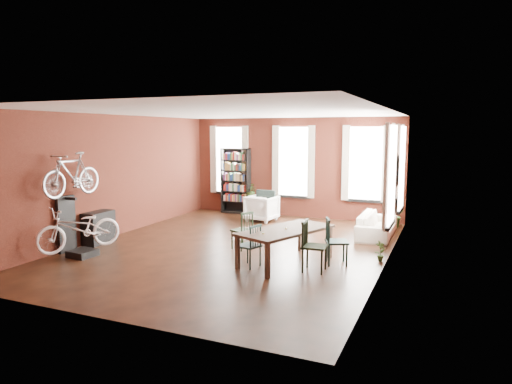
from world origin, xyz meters
The scene contains 19 objects.
room centered at (0.25, 0.62, 2.14)m, with size 9.00×9.04×3.22m.
dining_table centered at (1.56, -0.72, 0.37)m, with size 0.98×2.16×0.74m, color #4C3A2E.
dining_chair_a centered at (0.94, -1.24, 0.44)m, with size 0.41×0.41×0.88m, color #1A3A37.
dining_chair_b centered at (0.22, 0.00, 0.45)m, with size 0.42×0.42×0.90m, color #1E2E1B.
dining_chair_c centered at (2.26, -1.01, 0.50)m, with size 0.47×0.47×1.01m, color black.
dining_chair_d centered at (2.56, -0.36, 0.48)m, with size 0.45×0.45×0.97m, color #183633.
bookshelf centered at (-2.00, 4.30, 1.10)m, with size 1.00×0.32×2.20m, color black.
white_armchair centered at (-0.66, 3.37, 0.43)m, with size 0.85×0.79×0.87m, color white.
cream_sofa centered at (2.95, 2.60, 0.41)m, with size 2.08×0.61×0.81m, color beige.
striped_rug centered at (-0.18, 1.56, 0.01)m, with size 0.98×1.57×0.01m, color black.
bike_trainer centered at (-2.77, -1.99, 0.07)m, with size 0.51×0.51×0.15m, color black.
bike_wall_rack centered at (-3.40, -1.80, 0.65)m, with size 0.16×0.60×1.30m, color black.
console_table centered at (-3.28, -0.90, 0.40)m, with size 0.40×0.80×0.80m, color black.
plant_stand centered at (-1.44, 4.30, 0.27)m, with size 0.27×0.27×0.53m, color black.
plant_by_sofa centered at (3.31, 4.01, 0.15)m, with size 0.38×0.68×0.30m, color #265221.
plant_small centered at (3.37, 0.23, 0.08)m, with size 0.23×0.44×0.16m, color #355F26.
bicycle_floor centered at (-2.80, -2.01, 1.08)m, with size 0.65×0.98×1.87m, color silver.
bicycle_hung centered at (-3.15, -1.80, 2.13)m, with size 0.47×1.00×1.66m, color #A5A8AD.
plant_on_stand centered at (-1.42, 4.28, 0.74)m, with size 0.48×0.53×0.41m, color #355723.
Camera 1 is at (4.64, -9.55, 2.76)m, focal length 32.00 mm.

